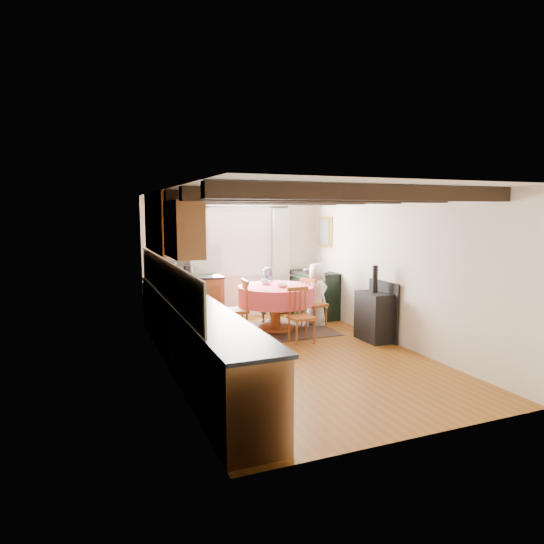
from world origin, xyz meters
name	(u,v)px	position (x,y,z in m)	size (l,w,h in m)	color
floor	(292,355)	(0.00, 0.00, 0.00)	(3.60, 5.50, 0.00)	brown
ceiling	(293,191)	(0.00, 0.00, 2.40)	(3.60, 5.50, 0.00)	white
wall_back	(235,258)	(0.00, 2.75, 1.20)	(3.60, 0.00, 2.40)	silver
wall_front	(419,313)	(0.00, -2.75, 1.20)	(3.60, 0.00, 2.40)	silver
wall_left	(167,282)	(-1.80, 0.00, 1.20)	(0.00, 5.50, 2.40)	silver
wall_right	(396,269)	(1.80, 0.00, 1.20)	(0.00, 5.50, 2.40)	silver
beam_a	(375,193)	(0.00, -2.00, 2.31)	(3.60, 0.16, 0.16)	black
beam_b	(328,195)	(0.00, -1.00, 2.31)	(3.60, 0.16, 0.16)	black
beam_c	(293,198)	(0.00, 0.00, 2.31)	(3.60, 0.16, 0.16)	black
beam_d	(267,199)	(0.00, 1.00, 2.31)	(3.60, 0.16, 0.16)	black
beam_e	(247,200)	(0.00, 2.00, 2.31)	(3.60, 0.16, 0.16)	black
splash_left	(165,279)	(-1.78, 0.30, 1.20)	(0.02, 4.50, 0.55)	beige
splash_back	(185,260)	(-1.00, 2.73, 1.20)	(1.40, 0.02, 0.55)	beige
base_cabinet_left	(191,337)	(-1.50, 0.00, 0.44)	(0.60, 5.30, 0.88)	brown
base_cabinet_back	(187,302)	(-1.05, 2.45, 0.44)	(1.30, 0.60, 0.88)	brown
worktop_left	(192,303)	(-1.48, 0.00, 0.90)	(0.64, 5.30, 0.04)	black
worktop_back	(186,278)	(-1.05, 2.43, 0.90)	(1.30, 0.64, 0.04)	black
wall_cabinet_glass	(164,222)	(-1.63, 1.20, 1.95)	(0.34, 1.80, 0.90)	brown
wall_cabinet_solid	(184,229)	(-1.63, -0.30, 1.90)	(0.34, 0.90, 0.70)	brown
window_frame	(240,238)	(0.10, 2.73, 1.60)	(1.34, 0.03, 1.54)	white
window_pane	(240,238)	(0.10, 2.74, 1.60)	(1.20, 0.01, 1.40)	white
curtain_left	(199,265)	(-0.75, 2.65, 1.10)	(0.35, 0.10, 2.10)	beige
curtain_right	(281,261)	(0.95, 2.65, 1.10)	(0.35, 0.10, 2.10)	beige
curtain_rod	(241,207)	(0.10, 2.65, 2.20)	(0.03, 0.03, 2.00)	black
wall_picture	(325,232)	(1.77, 2.30, 1.70)	(0.04, 0.50, 0.60)	gold
wall_plate	(284,232)	(1.05, 2.72, 1.70)	(0.30, 0.30, 0.02)	silver
rug	(276,330)	(0.33, 1.44, 0.01)	(1.93, 1.50, 0.01)	black
dining_table	(276,308)	(0.33, 1.44, 0.40)	(1.34, 1.34, 0.81)	#C74158
chair_near	(302,316)	(0.43, 0.58, 0.45)	(0.38, 0.40, 0.89)	brown
chair_left	(235,308)	(-0.44, 1.36, 0.48)	(0.42, 0.44, 0.97)	brown
chair_right	(314,303)	(1.07, 1.39, 0.46)	(0.40, 0.41, 0.92)	brown
aga_range	(314,294)	(1.47, 2.17, 0.47)	(0.66, 1.02, 0.94)	black
cast_iron_stove	(374,303)	(1.58, 0.24, 0.62)	(0.37, 0.62, 1.25)	black
child_far	(266,295)	(0.41, 2.09, 0.54)	(0.39, 0.26, 1.07)	#41506A
child_right	(316,294)	(1.19, 1.54, 0.58)	(0.57, 0.37, 1.17)	white
bowl_a	(283,285)	(0.40, 1.28, 0.84)	(0.24, 0.24, 0.06)	silver
bowl_b	(266,282)	(0.24, 1.70, 0.84)	(0.20, 0.20, 0.06)	silver
cup	(264,282)	(0.20, 1.65, 0.86)	(0.10, 0.10, 0.10)	silver
canister_tall	(172,269)	(-1.28, 2.51, 1.05)	(0.16, 0.16, 0.27)	#262628
canister_wide	(189,271)	(-0.98, 2.53, 1.01)	(0.17, 0.17, 0.19)	#262628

